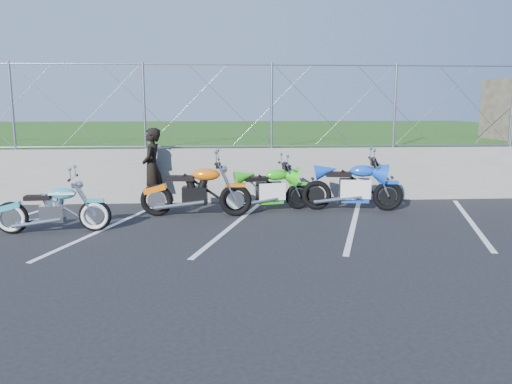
{
  "coord_description": "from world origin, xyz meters",
  "views": [
    {
      "loc": [
        -0.21,
        -8.49,
        2.33
      ],
      "look_at": [
        0.47,
        1.3,
        0.61
      ],
      "focal_mm": 35.0,
      "sensor_mm": 36.0,
      "label": 1
    }
  ],
  "objects": [
    {
      "name": "parking_lines",
      "position": [
        1.2,
        1.0,
        0.0
      ],
      "size": [
        18.29,
        4.31,
        0.01
      ],
      "color": "silver",
      "rests_on": "ground"
    },
    {
      "name": "cruiser_turquoise",
      "position": [
        -3.27,
        0.69,
        0.41
      ],
      "size": [
        2.07,
        0.65,
        1.03
      ],
      "rotation": [
        0.0,
        0.0,
        0.06
      ],
      "color": "black",
      "rests_on": "ground"
    },
    {
      "name": "naked_orange",
      "position": [
        -0.72,
        1.89,
        0.5
      ],
      "size": [
        2.35,
        0.8,
        1.17
      ],
      "rotation": [
        0.0,
        0.0,
        -0.07
      ],
      "color": "black",
      "rests_on": "ground"
    },
    {
      "name": "chain_link_fence",
      "position": [
        0.0,
        3.5,
        2.3
      ],
      "size": [
        28.0,
        0.03,
        2.0
      ],
      "color": "gray",
      "rests_on": "retaining_wall"
    },
    {
      "name": "grass_field",
      "position": [
        0.0,
        13.5,
        0.65
      ],
      "size": [
        30.0,
        20.0,
        1.3
      ],
      "primitive_type": "cube",
      "color": "#1F4913",
      "rests_on": "ground"
    },
    {
      "name": "ground",
      "position": [
        0.0,
        0.0,
        0.0
      ],
      "size": [
        90.0,
        90.0,
        0.0
      ],
      "primitive_type": "plane",
      "color": "black",
      "rests_on": "ground"
    },
    {
      "name": "sportbike_blue",
      "position": [
        2.72,
        2.26,
        0.5
      ],
      "size": [
        2.23,
        0.79,
        1.16
      ],
      "rotation": [
        0.0,
        0.0,
        -0.14
      ],
      "color": "black",
      "rests_on": "ground"
    },
    {
      "name": "sportbike_green",
      "position": [
        0.84,
        2.32,
        0.45
      ],
      "size": [
        1.99,
        0.71,
        1.04
      ],
      "rotation": [
        0.0,
        0.0,
        0.21
      ],
      "color": "black",
      "rests_on": "ground"
    },
    {
      "name": "person_standing",
      "position": [
        -1.81,
        3.04,
        0.9
      ],
      "size": [
        0.5,
        0.7,
        1.81
      ],
      "primitive_type": "imported",
      "rotation": [
        0.0,
        0.0,
        -1.67
      ],
      "color": "black",
      "rests_on": "ground"
    },
    {
      "name": "retaining_wall",
      "position": [
        0.0,
        3.5,
        0.65
      ],
      "size": [
        30.0,
        0.22,
        1.3
      ],
      "primitive_type": "cube",
      "color": "slate",
      "rests_on": "ground"
    }
  ]
}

